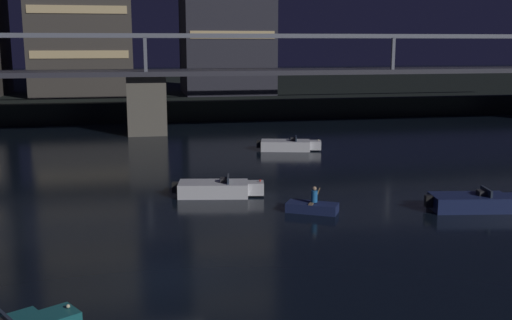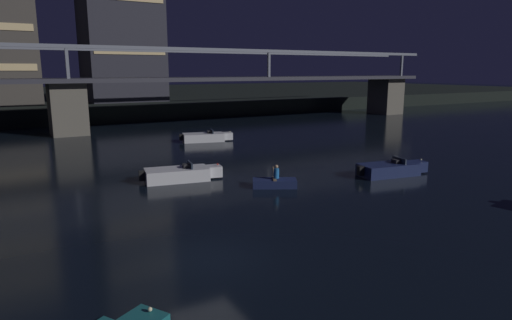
{
  "view_description": "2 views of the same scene",
  "coord_description": "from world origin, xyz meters",
  "px_view_note": "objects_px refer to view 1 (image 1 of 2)",
  "views": [
    {
      "loc": [
        -1.13,
        -21.52,
        8.55
      ],
      "look_at": [
        5.39,
        11.0,
        2.15
      ],
      "focal_mm": 42.74,
      "sensor_mm": 36.0,
      "label": 1
    },
    {
      "loc": [
        -6.02,
        -14.15,
        6.87
      ],
      "look_at": [
        7.96,
        10.32,
        1.12
      ],
      "focal_mm": 31.03,
      "sensor_mm": 36.0,
      "label": 2
    }
  ],
  "objects_px": {
    "river_bridge": "(146,86)",
    "speedboat_mid_right": "(217,189)",
    "speedboat_near_center": "(474,202)",
    "speedboat_mid_center": "(288,145)",
    "dinghy_with_paddler": "(312,207)"
  },
  "relations": [
    {
      "from": "speedboat_mid_right",
      "to": "dinghy_with_paddler",
      "type": "distance_m",
      "value": 6.12
    },
    {
      "from": "dinghy_with_paddler",
      "to": "speedboat_near_center",
      "type": "bearing_deg",
      "value": -8.61
    },
    {
      "from": "river_bridge",
      "to": "speedboat_near_center",
      "type": "bearing_deg",
      "value": -62.83
    },
    {
      "from": "river_bridge",
      "to": "dinghy_with_paddler",
      "type": "distance_m",
      "value": 31.11
    },
    {
      "from": "speedboat_mid_center",
      "to": "river_bridge",
      "type": "bearing_deg",
      "value": 132.74
    },
    {
      "from": "speedboat_near_center",
      "to": "speedboat_mid_right",
      "type": "xyz_separation_m",
      "value": [
        -12.65,
        5.58,
        0.0
      ]
    },
    {
      "from": "river_bridge",
      "to": "speedboat_mid_center",
      "type": "height_order",
      "value": "river_bridge"
    },
    {
      "from": "speedboat_mid_center",
      "to": "speedboat_mid_right",
      "type": "bearing_deg",
      "value": -119.17
    },
    {
      "from": "speedboat_mid_center",
      "to": "dinghy_with_paddler",
      "type": "bearing_deg",
      "value": -100.42
    },
    {
      "from": "river_bridge",
      "to": "speedboat_mid_right",
      "type": "height_order",
      "value": "river_bridge"
    },
    {
      "from": "speedboat_near_center",
      "to": "speedboat_mid_center",
      "type": "height_order",
      "value": "same"
    },
    {
      "from": "speedboat_mid_center",
      "to": "speedboat_mid_right",
      "type": "height_order",
      "value": "same"
    },
    {
      "from": "river_bridge",
      "to": "speedboat_mid_right",
      "type": "distance_m",
      "value": 26.07
    },
    {
      "from": "speedboat_mid_right",
      "to": "speedboat_near_center",
      "type": "bearing_deg",
      "value": -23.8
    },
    {
      "from": "speedboat_near_center",
      "to": "speedboat_mid_center",
      "type": "distance_m",
      "value": 19.91
    }
  ]
}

